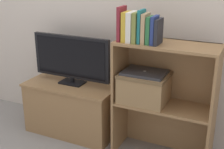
{
  "coord_description": "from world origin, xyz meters",
  "views": [
    {
      "loc": [
        1.03,
        -1.99,
        1.5
      ],
      "look_at": [
        0.0,
        0.16,
        0.64
      ],
      "focal_mm": 50.0,
      "sensor_mm": 36.0,
      "label": 1
    }
  ],
  "objects_px": {
    "tv_stand": "(74,107)",
    "book_ivory": "(132,27)",
    "book_charcoal": "(159,32)",
    "book_olive": "(137,27)",
    "tv": "(71,58)",
    "book_maroon": "(122,24)",
    "book_mustard": "(126,27)",
    "book_teal": "(141,26)",
    "storage_basket_left": "(144,86)",
    "book_navy": "(154,30)",
    "book_forest": "(150,30)",
    "laptop": "(145,73)",
    "book_tan": "(145,28)"
  },
  "relations": [
    {
      "from": "tv_stand",
      "to": "book_ivory",
      "type": "distance_m",
      "value": 1.03
    },
    {
      "from": "book_charcoal",
      "to": "book_olive",
      "type": "bearing_deg",
      "value": 180.0
    },
    {
      "from": "tv",
      "to": "book_maroon",
      "type": "distance_m",
      "value": 0.65
    },
    {
      "from": "book_mustard",
      "to": "book_ivory",
      "type": "bearing_deg",
      "value": 0.0
    },
    {
      "from": "tv",
      "to": "book_teal",
      "type": "height_order",
      "value": "book_teal"
    },
    {
      "from": "storage_basket_left",
      "to": "book_navy",
      "type": "bearing_deg",
      "value": -32.03
    },
    {
      "from": "book_forest",
      "to": "book_navy",
      "type": "xyz_separation_m",
      "value": [
        0.03,
        0.0,
        0.0
      ]
    },
    {
      "from": "laptop",
      "to": "storage_basket_left",
      "type": "bearing_deg",
      "value": 90.0
    },
    {
      "from": "book_forest",
      "to": "book_navy",
      "type": "distance_m",
      "value": 0.03
    },
    {
      "from": "book_teal",
      "to": "book_tan",
      "type": "distance_m",
      "value": 0.03
    },
    {
      "from": "book_teal",
      "to": "tv",
      "type": "bearing_deg",
      "value": 170.32
    },
    {
      "from": "tv_stand",
      "to": "book_tan",
      "type": "distance_m",
      "value": 1.09
    },
    {
      "from": "book_olive",
      "to": "book_teal",
      "type": "height_order",
      "value": "book_teal"
    },
    {
      "from": "tv_stand",
      "to": "book_teal",
      "type": "bearing_deg",
      "value": -9.81
    },
    {
      "from": "book_mustard",
      "to": "book_teal",
      "type": "xyz_separation_m",
      "value": [
        0.12,
        0.0,
        0.01
      ]
    },
    {
      "from": "tv",
      "to": "book_forest",
      "type": "xyz_separation_m",
      "value": [
        0.75,
        -0.12,
        0.34
      ]
    },
    {
      "from": "storage_basket_left",
      "to": "laptop",
      "type": "bearing_deg",
      "value": -90.0
    },
    {
      "from": "tv_stand",
      "to": "book_ivory",
      "type": "height_order",
      "value": "book_ivory"
    },
    {
      "from": "book_teal",
      "to": "book_tan",
      "type": "relative_size",
      "value": 1.11
    },
    {
      "from": "book_mustard",
      "to": "book_olive",
      "type": "distance_m",
      "value": 0.08
    },
    {
      "from": "book_ivory",
      "to": "book_navy",
      "type": "xyz_separation_m",
      "value": [
        0.17,
        0.0,
        -0.01
      ]
    },
    {
      "from": "book_teal",
      "to": "laptop",
      "type": "bearing_deg",
      "value": 65.07
    },
    {
      "from": "tv_stand",
      "to": "book_navy",
      "type": "relative_size",
      "value": 4.13
    },
    {
      "from": "book_forest",
      "to": "laptop",
      "type": "distance_m",
      "value": 0.35
    },
    {
      "from": "book_forest",
      "to": "storage_basket_left",
      "type": "distance_m",
      "value": 0.46
    },
    {
      "from": "book_ivory",
      "to": "book_charcoal",
      "type": "bearing_deg",
      "value": 0.0
    },
    {
      "from": "book_tan",
      "to": "storage_basket_left",
      "type": "relative_size",
      "value": 0.58
    },
    {
      "from": "book_mustard",
      "to": "book_tan",
      "type": "height_order",
      "value": "book_mustard"
    },
    {
      "from": "tv_stand",
      "to": "book_teal",
      "type": "distance_m",
      "value": 1.08
    },
    {
      "from": "book_teal",
      "to": "storage_basket_left",
      "type": "height_order",
      "value": "book_teal"
    },
    {
      "from": "book_navy",
      "to": "book_charcoal",
      "type": "xyz_separation_m",
      "value": [
        0.03,
        -0.0,
        -0.01
      ]
    },
    {
      "from": "book_maroon",
      "to": "book_tan",
      "type": "distance_m",
      "value": 0.19
    },
    {
      "from": "book_maroon",
      "to": "book_forest",
      "type": "height_order",
      "value": "book_maroon"
    },
    {
      "from": "tv_stand",
      "to": "book_navy",
      "type": "height_order",
      "value": "book_navy"
    },
    {
      "from": "storage_basket_left",
      "to": "book_mustard",
      "type": "bearing_deg",
      "value": -160.79
    },
    {
      "from": "tv",
      "to": "laptop",
      "type": "relative_size",
      "value": 2.28
    },
    {
      "from": "book_ivory",
      "to": "book_tan",
      "type": "height_order",
      "value": "book_ivory"
    },
    {
      "from": "tv",
      "to": "book_forest",
      "type": "distance_m",
      "value": 0.83
    },
    {
      "from": "tv",
      "to": "book_navy",
      "type": "bearing_deg",
      "value": -8.47
    },
    {
      "from": "book_tan",
      "to": "book_forest",
      "type": "height_order",
      "value": "book_tan"
    },
    {
      "from": "book_teal",
      "to": "book_navy",
      "type": "distance_m",
      "value": 0.1
    },
    {
      "from": "tv",
      "to": "book_mustard",
      "type": "xyz_separation_m",
      "value": [
        0.57,
        -0.12,
        0.35
      ]
    },
    {
      "from": "book_forest",
      "to": "book_tan",
      "type": "bearing_deg",
      "value": 180.0
    },
    {
      "from": "book_maroon",
      "to": "book_olive",
      "type": "xyz_separation_m",
      "value": [
        0.12,
        0.0,
        -0.02
      ]
    },
    {
      "from": "book_tan",
      "to": "book_charcoal",
      "type": "distance_m",
      "value": 0.1
    },
    {
      "from": "book_mustard",
      "to": "book_forest",
      "type": "height_order",
      "value": "book_mustard"
    },
    {
      "from": "book_navy",
      "to": "tv_stand",
      "type": "bearing_deg",
      "value": 171.42
    },
    {
      "from": "tv",
      "to": "book_charcoal",
      "type": "bearing_deg",
      "value": -8.15
    },
    {
      "from": "book_ivory",
      "to": "laptop",
      "type": "relative_size",
      "value": 0.67
    },
    {
      "from": "tv",
      "to": "storage_basket_left",
      "type": "xyz_separation_m",
      "value": [
        0.71,
        -0.07,
        -0.12
      ]
    }
  ]
}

